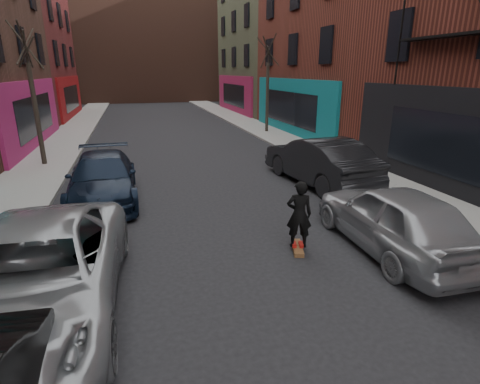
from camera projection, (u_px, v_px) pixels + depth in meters
sidewalk_left at (78, 127)px, 27.26m from camera, size 2.50×84.00×0.13m
sidewalk_right at (242, 121)px, 30.51m from camera, size 2.50×84.00×0.13m
building_far at (144, 47)px, 50.52m from camera, size 40.00×10.00×14.00m
tree_left_far at (32, 86)px, 15.27m from camera, size 2.00×2.00×6.50m
tree_right_far at (268, 78)px, 23.94m from camera, size 2.00×2.00×6.80m
parked_left_far at (36, 275)px, 6.13m from camera, size 2.85×5.80×1.59m
parked_left_end at (103, 178)px, 11.89m from camera, size 2.13×5.06×1.46m
parked_right_far at (394, 218)px, 8.51m from camera, size 2.01×4.69×1.58m
parked_right_end at (319, 160)px, 13.64m from camera, size 2.41×5.40×1.72m
skateboard at (297, 248)px, 8.72m from camera, size 0.45×0.83×0.10m
skateboarder at (299, 214)px, 8.46m from camera, size 0.66×0.53×1.58m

